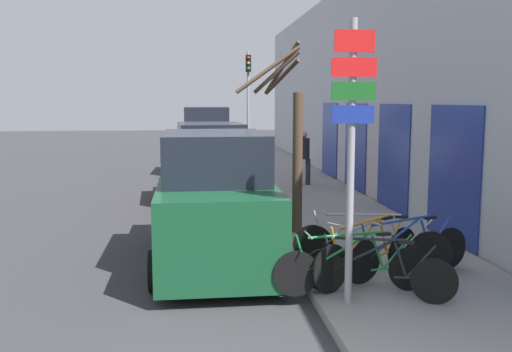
{
  "coord_description": "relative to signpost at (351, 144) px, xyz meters",
  "views": [
    {
      "loc": [
        -0.63,
        -3.48,
        2.8
      ],
      "look_at": [
        0.51,
        6.64,
        1.45
      ],
      "focal_mm": 40.0,
      "sensor_mm": 36.0,
      "label": 1
    }
  ],
  "objects": [
    {
      "name": "street_tree",
      "position": [
        -0.02,
        4.18,
        -0.27
      ],
      "size": [
        1.35,
        1.06,
        3.81
      ],
      "color": "#4C3828",
      "rests_on": "sidewalk_curb"
    },
    {
      "name": "pedestrian_near",
      "position": [
        1.48,
        10.56,
        -1.11
      ],
      "size": [
        0.45,
        0.38,
        1.7
      ],
      "rotation": [
        0.0,
        0.0,
        3.03
      ],
      "color": "#333338",
      "rests_on": "sidewalk_curb"
    },
    {
      "name": "bicycle_4",
      "position": [
        0.75,
        1.43,
        -1.7
      ],
      "size": [
        2.33,
        0.93,
        0.92
      ],
      "rotation": [
        0.0,
        0.0,
        1.21
      ],
      "color": "black",
      "rests_on": "sidewalk_curb"
    },
    {
      "name": "bicycle_3",
      "position": [
        1.2,
        1.03,
        -1.7
      ],
      "size": [
        2.24,
        0.84,
        0.91
      ],
      "rotation": [
        0.0,
        0.0,
        1.91
      ],
      "color": "black",
      "rests_on": "sidewalk_curb"
    },
    {
      "name": "traffic_light",
      "position": [
        0.15,
        14.91,
        0.79
      ],
      "size": [
        0.2,
        0.3,
        4.5
      ],
      "color": "#939399",
      "rests_on": "sidewalk_curb"
    },
    {
      "name": "bicycle_2",
      "position": [
        0.54,
        0.85,
        -1.69
      ],
      "size": [
        1.95,
        1.31,
        0.95
      ],
      "rotation": [
        0.0,
        0.0,
        2.15
      ],
      "color": "black",
      "rests_on": "sidewalk_curb"
    },
    {
      "name": "bicycle_1",
      "position": [
        0.18,
        0.35,
        -1.72
      ],
      "size": [
        2.27,
        0.44,
        0.87
      ],
      "rotation": [
        0.0,
        0.0,
        1.61
      ],
      "color": "black",
      "rests_on": "sidewalk_curb"
    },
    {
      "name": "parked_car_1",
      "position": [
        -1.54,
        8.48,
        -1.25
      ],
      "size": [
        2.28,
        4.79,
        2.2
      ],
      "rotation": [
        0.0,
        0.0,
        0.06
      ],
      "color": "maroon",
      "rests_on": "ground"
    },
    {
      "name": "sidewalk_curb",
      "position": [
        1.21,
        10.43,
        -2.17
      ],
      "size": [
        3.2,
        32.0,
        0.15
      ],
      "color": "gray",
      "rests_on": "ground"
    },
    {
      "name": "signpost",
      "position": [
        0.0,
        0.0,
        0.0
      ],
      "size": [
        0.58,
        0.12,
        3.67
      ],
      "color": "#939399",
      "rests_on": "sidewalk_curb"
    },
    {
      "name": "ground_plane",
      "position": [
        -1.39,
        7.63,
        -2.25
      ],
      "size": [
        80.0,
        80.0,
        0.0
      ],
      "primitive_type": "plane",
      "color": "#333335"
    },
    {
      "name": "parked_car_2",
      "position": [
        -1.44,
        14.7,
        -1.09
      ],
      "size": [
        2.12,
        4.78,
        2.56
      ],
      "rotation": [
        0.0,
        0.0,
        -0.03
      ],
      "color": "#B2B7BC",
      "rests_on": "ground"
    },
    {
      "name": "bicycle_0",
      "position": [
        0.44,
        0.15,
        -1.73
      ],
      "size": [
        1.88,
        0.93,
        0.84
      ],
      "rotation": [
        0.0,
        0.0,
        1.12
      ],
      "color": "black",
      "rests_on": "sidewalk_curb"
    },
    {
      "name": "parked_car_0",
      "position": [
        -1.65,
        2.62,
        -1.21
      ],
      "size": [
        2.11,
        4.7,
        2.27
      ],
      "rotation": [
        0.0,
        0.0,
        0.01
      ],
      "color": "#144728",
      "rests_on": "ground"
    },
    {
      "name": "building_facade",
      "position": [
        2.96,
        10.35,
        0.97
      ],
      "size": [
        0.23,
        32.0,
        6.5
      ],
      "color": "#B2B7C1",
      "rests_on": "ground"
    }
  ]
}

